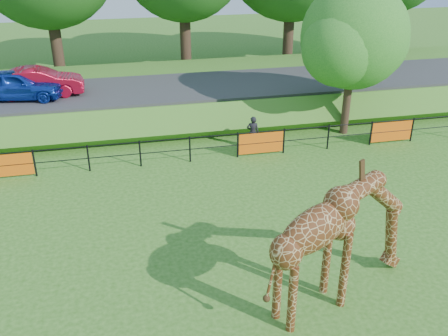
# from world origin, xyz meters

# --- Properties ---
(ground) EXTENTS (90.00, 90.00, 0.00)m
(ground) POSITION_xyz_m (0.00, 0.00, 0.00)
(ground) COLOR #2D6118
(ground) RESTS_ON ground
(giraffe) EXTENTS (4.72, 2.53, 3.38)m
(giraffe) POSITION_xyz_m (2.38, -1.00, 1.69)
(giraffe) COLOR #512810
(giraffe) RESTS_ON ground
(perimeter_fence) EXTENTS (28.07, 0.10, 1.10)m
(perimeter_fence) POSITION_xyz_m (0.00, 8.00, 0.55)
(perimeter_fence) COLOR black
(perimeter_fence) RESTS_ON ground
(embankment) EXTENTS (40.00, 9.00, 1.30)m
(embankment) POSITION_xyz_m (0.00, 15.50, 0.65)
(embankment) COLOR #2D6118
(embankment) RESTS_ON ground
(road) EXTENTS (40.00, 5.00, 0.12)m
(road) POSITION_xyz_m (0.00, 14.00, 1.36)
(road) COLOR #333336
(road) RESTS_ON embankment
(car_blue) EXTENTS (4.29, 2.30, 1.39)m
(car_blue) POSITION_xyz_m (-7.11, 13.58, 2.11)
(car_blue) COLOR #163BB8
(car_blue) RESTS_ON road
(car_red) EXTENTS (4.09, 1.48, 1.34)m
(car_red) POSITION_xyz_m (-6.21, 13.91, 2.09)
(car_red) COLOR #A60B25
(car_red) RESTS_ON road
(visitor) EXTENTS (0.60, 0.46, 1.45)m
(visitor) POSITION_xyz_m (2.85, 8.78, 0.73)
(visitor) COLOR black
(visitor) RESTS_ON ground
(tree_east) EXTENTS (5.40, 4.71, 6.76)m
(tree_east) POSITION_xyz_m (7.60, 9.63, 4.28)
(tree_east) COLOR #2F2015
(tree_east) RESTS_ON ground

